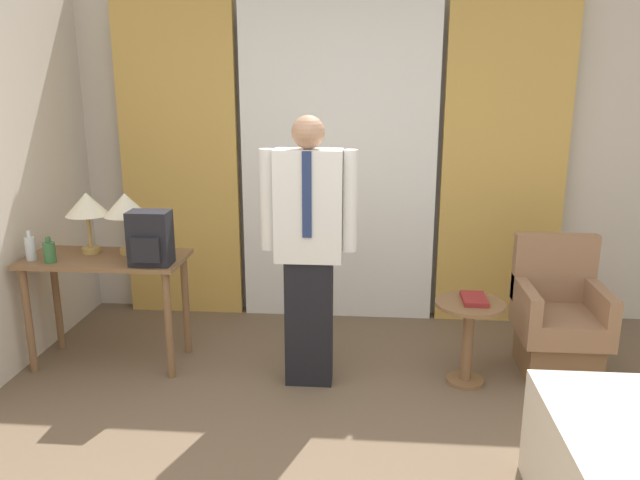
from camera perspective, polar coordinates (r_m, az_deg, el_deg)
name	(u,v)px	position (r m, az deg, el deg)	size (l,w,h in m)	color
wall_back	(339,152)	(5.08, 1.77, 8.05)	(10.00, 0.06, 2.70)	beige
curtain_sheer_center	(338,162)	(4.96, 1.68, 7.18)	(1.54, 0.06, 2.58)	white
curtain_drape_left	(179,160)	(5.18, -12.74, 7.16)	(0.95, 0.06, 2.58)	gold
curtain_drape_right	(504,163)	(5.06, 16.46, 6.73)	(0.95, 0.06, 2.58)	gold
desk	(107,276)	(4.48, -18.93, -3.11)	(1.08, 0.51, 0.77)	brown
table_lamp_left	(87,206)	(4.50, -20.54, 2.92)	(0.29, 0.29, 0.42)	tan
table_lamp_right	(125,207)	(4.39, -17.38, 2.91)	(0.29, 0.29, 0.42)	tan
bottle_near_edge	(30,248)	(4.53, -24.96, -0.66)	(0.07, 0.07, 0.20)	silver
bottle_by_lamp	(49,252)	(4.42, -23.50, -1.01)	(0.08, 0.08, 0.17)	#336638
backpack	(150,239)	(4.12, -15.28, 0.12)	(0.26, 0.20, 0.35)	black
person	(309,243)	(3.86, -1.04, -0.26)	(0.60, 0.20, 1.73)	black
armchair	(558,323)	(4.52, 20.93, -7.13)	(0.55, 0.57, 0.91)	brown
side_table	(468,329)	(4.15, 13.42, -7.88)	(0.44, 0.44, 0.56)	brown
book	(474,299)	(4.11, 13.91, -5.26)	(0.15, 0.24, 0.03)	maroon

